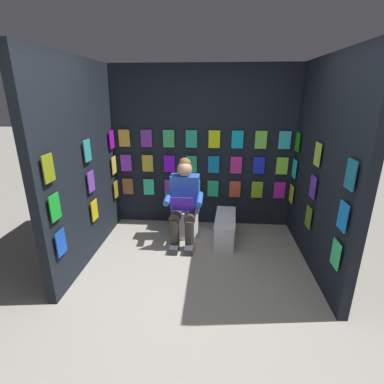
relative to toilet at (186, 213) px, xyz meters
name	(u,v)px	position (x,y,z in m)	size (l,w,h in m)	color
ground_plane	(192,312)	(-0.22, 1.68, -0.33)	(30.00, 30.00, 0.00)	#9E998E
display_wall_back	(203,149)	(-0.22, -0.44, 0.88)	(2.85, 0.14, 2.43)	black
display_wall_left	(323,168)	(-1.65, 0.65, 0.89)	(0.14, 2.07, 2.43)	black
display_wall_right	(82,164)	(1.20, 0.65, 0.89)	(0.14, 2.07, 2.43)	black
toilet	(186,213)	(0.00, 0.00, 0.00)	(0.41, 0.56, 0.77)	white
person_reading	(184,201)	(0.00, 0.23, 0.27)	(0.53, 0.68, 1.19)	blue
comic_longbox_near	(225,228)	(-0.58, 0.20, -0.13)	(0.33, 0.77, 0.38)	silver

